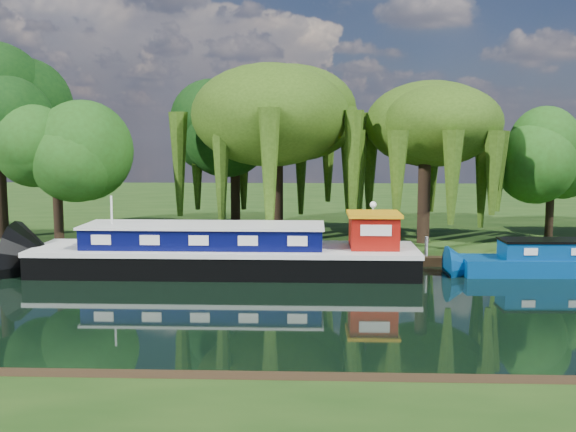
{
  "coord_description": "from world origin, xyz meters",
  "views": [
    {
      "loc": [
        -2.76,
        -23.7,
        6.42
      ],
      "look_at": [
        -3.87,
        5.61,
        2.8
      ],
      "focal_mm": 40.0,
      "sensor_mm": 36.0,
      "label": 1
    }
  ],
  "objects": [
    {
      "name": "far_bank",
      "position": [
        0.0,
        34.0,
        0.23
      ],
      "size": [
        120.0,
        52.0,
        0.45
      ],
      "primitive_type": "cube",
      "color": "#17370F",
      "rests_on": "ground"
    },
    {
      "name": "willow_left",
      "position": [
        -4.83,
        13.78,
        7.48
      ],
      "size": [
        8.08,
        8.08,
        9.68
      ],
      "color": "black",
      "rests_on": "far_bank"
    },
    {
      "name": "red_dinghy",
      "position": [
        -6.66,
        6.41,
        0.0
      ],
      "size": [
        3.48,
        2.94,
        0.61
      ],
      "primitive_type": "imported",
      "rotation": [
        0.0,
        0.0,
        1.25
      ],
      "color": "maroon",
      "rests_on": "ground"
    },
    {
      "name": "lamppost",
      "position": [
        0.5,
        10.5,
        2.42
      ],
      "size": [
        0.36,
        0.36,
        2.56
      ],
      "color": "silver",
      "rests_on": "far_bank"
    },
    {
      "name": "tree_far_left",
      "position": [
        -16.67,
        10.65,
        5.72
      ],
      "size": [
        4.77,
        4.77,
        7.69
      ],
      "color": "black",
      "rests_on": "far_bank"
    },
    {
      "name": "willow_right",
      "position": [
        3.55,
        12.62,
        6.49
      ],
      "size": [
        6.8,
        6.8,
        8.28
      ],
      "color": "black",
      "rests_on": "far_bank"
    },
    {
      "name": "tree_far_mid",
      "position": [
        -7.68,
        16.96,
        6.46
      ],
      "size": [
        5.33,
        5.33,
        8.72
      ],
      "color": "black",
      "rests_on": "far_bank"
    },
    {
      "name": "tree_far_right",
      "position": [
        10.91,
        13.47,
        5.0
      ],
      "size": [
        4.03,
        4.03,
        6.6
      ],
      "color": "black",
      "rests_on": "far_bank"
    },
    {
      "name": "dutch_barge",
      "position": [
        -6.72,
        6.11,
        0.95
      ],
      "size": [
        18.09,
        4.09,
        3.82
      ],
      "rotation": [
        0.0,
        0.0,
        -0.0
      ],
      "color": "black",
      "rests_on": "ground"
    },
    {
      "name": "ground",
      "position": [
        0.0,
        0.0,
        0.0
      ],
      "size": [
        120.0,
        120.0,
        0.0
      ],
      "primitive_type": "plane",
      "color": "black"
    },
    {
      "name": "mooring_posts",
      "position": [
        -0.5,
        8.4,
        0.95
      ],
      "size": [
        19.16,
        0.16,
        1.0
      ],
      "color": "silver",
      "rests_on": "far_bank"
    }
  ]
}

